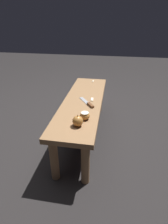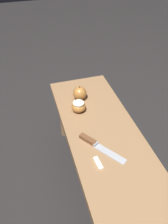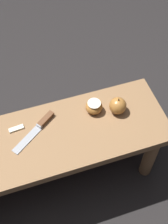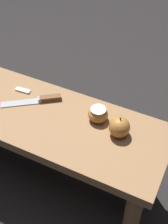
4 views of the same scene
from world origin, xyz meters
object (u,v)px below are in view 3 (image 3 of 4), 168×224
at_px(wooden_bench, 27,152).
at_px(apple_whole, 118,106).
at_px(apple_cut, 94,107).
at_px(knife, 40,126).

relative_size(wooden_bench, apple_whole, 14.44).
bearing_deg(apple_cut, wooden_bench, -167.77).
distance_m(knife, apple_whole, 0.34).
distance_m(wooden_bench, knife, 0.13).
xyz_separation_m(knife, apple_cut, (0.25, 0.01, 0.02)).
relative_size(wooden_bench, apple_cut, 16.55).
height_order(knife, apple_cut, apple_cut).
bearing_deg(apple_whole, wooden_bench, -175.04).
height_order(knife, apple_whole, apple_whole).
bearing_deg(wooden_bench, knife, 38.28).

